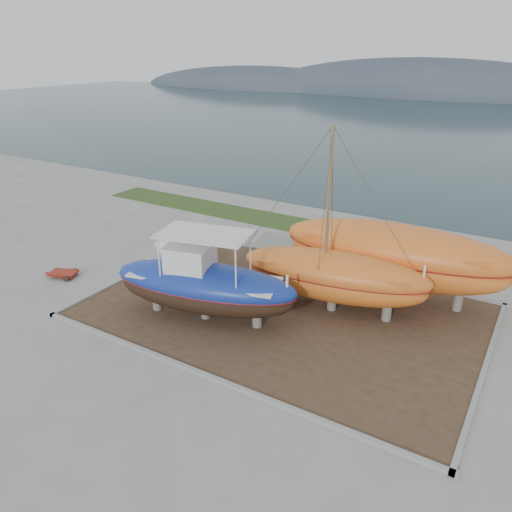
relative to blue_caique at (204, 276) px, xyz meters
The scene contains 10 objects.
ground 3.85m from the blue_caique, 28.95° to the right, with size 140.00×140.00×0.00m, color gray.
dirt_patch 4.29m from the blue_caique, 41.61° to the left, with size 18.00×12.00×0.06m, color #422D1E.
curb_frame 4.27m from the blue_caique, 41.61° to the left, with size 18.60×12.60×0.15m, color gray, non-canonical shape.
grass_strip 14.40m from the blue_caique, 78.76° to the left, with size 44.00×3.00×0.08m, color #284219.
sea 68.56m from the blue_caique, 87.68° to the left, with size 260.00×100.00×0.04m, color #1C3439, non-canonical shape.
blue_caique is the anchor object (origin of this frame).
white_dinghy 6.50m from the blue_caique, 139.13° to the left, with size 4.25×1.59×1.28m, color white, non-canonical shape.
orange_sailboat 6.48m from the blue_caique, 38.57° to the left, with size 9.03×2.66×8.72m, color orange, non-canonical shape.
orange_bare_hull 9.44m from the blue_caique, 44.85° to the left, with size 11.30×3.39×3.70m, color orange, non-canonical shape.
red_trailer 9.70m from the blue_caique, behind, with size 2.17×1.09×0.31m, color maroon, non-canonical shape.
Camera 1 is at (9.92, -14.72, 11.89)m, focal length 35.00 mm.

